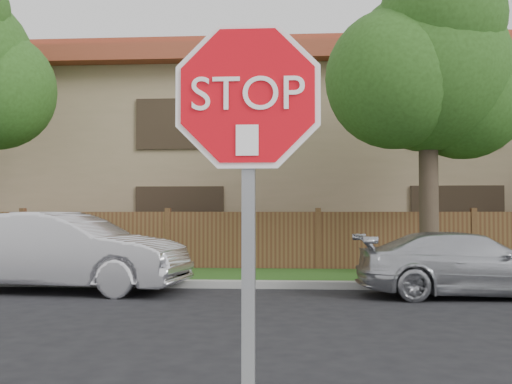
{
  "coord_description": "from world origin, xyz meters",
  "views": [
    {
      "loc": [
        -0.55,
        -4.4,
        1.58
      ],
      "look_at": [
        -0.79,
        -0.9,
        1.7
      ],
      "focal_mm": 42.0,
      "sensor_mm": 36.0,
      "label": 1
    }
  ],
  "objects": [
    {
      "name": "stop_sign",
      "position": [
        -0.79,
        -1.48,
        1.83
      ],
      "size": [
        1.01,
        0.13,
        2.55
      ],
      "color": "gray",
      "rests_on": "sidewalk_near"
    },
    {
      "name": "sedan_right",
      "position": [
        2.66,
        7.12,
        0.61
      ],
      "size": [
        4.24,
        1.87,
        1.21
      ],
      "primitive_type": "imported",
      "rotation": [
        0.0,
        0.0,
        1.61
      ],
      "color": "#B8BAC0",
      "rests_on": "ground"
    },
    {
      "name": "grass_strip",
      "position": [
        0.0,
        9.8,
        0.06
      ],
      "size": [
        70.0,
        3.0,
        0.12
      ],
      "primitive_type": "cube",
      "color": "#1E4714",
      "rests_on": "ground"
    },
    {
      "name": "tree_mid",
      "position": [
        2.52,
        9.57,
        4.87
      ],
      "size": [
        4.8,
        3.9,
        7.35
      ],
      "color": "#382B21",
      "rests_on": "ground"
    },
    {
      "name": "sedan_left",
      "position": [
        -5.17,
        7.31,
        0.8
      ],
      "size": [
        4.99,
        2.21,
        1.59
      ],
      "primitive_type": "imported",
      "rotation": [
        0.0,
        0.0,
        1.46
      ],
      "color": "silver",
      "rests_on": "ground"
    },
    {
      "name": "far_curb",
      "position": [
        0.0,
        8.15,
        0.07
      ],
      "size": [
        70.0,
        0.3,
        0.15
      ],
      "primitive_type": "cube",
      "color": "gray",
      "rests_on": "ground"
    },
    {
      "name": "apartment_building",
      "position": [
        0.0,
        17.0,
        3.53
      ],
      "size": [
        35.2,
        9.2,
        7.2
      ],
      "color": "#9B8560",
      "rests_on": "ground"
    },
    {
      "name": "fence",
      "position": [
        0.0,
        11.4,
        0.8
      ],
      "size": [
        70.0,
        0.12,
        1.6
      ],
      "primitive_type": "cube",
      "color": "#55311E",
      "rests_on": "ground"
    }
  ]
}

